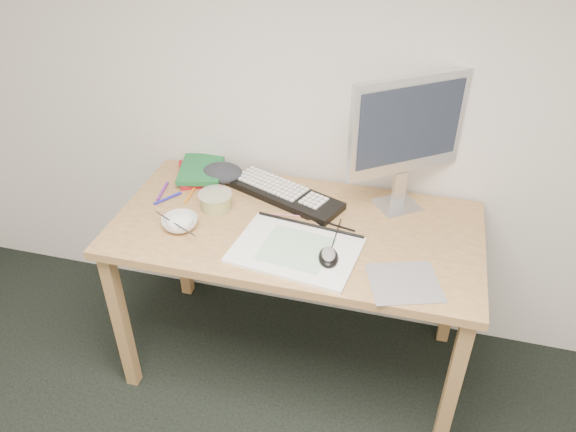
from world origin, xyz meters
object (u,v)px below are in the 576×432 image
keyboard (285,194)px  rice_bowl (180,223)px  sketchpad (296,250)px  monitor (407,129)px  desk (296,243)px

keyboard → rice_bowl: bearing=-114.9°
sketchpad → monitor: size_ratio=0.81×
desk → rice_bowl: (-0.42, -0.12, 0.10)m
keyboard → monitor: bearing=29.3°
sketchpad → rice_bowl: (-0.46, 0.03, 0.01)m
monitor → sketchpad: bearing=-166.0°
sketchpad → rice_bowl: rice_bowl is taller
desk → keyboard: keyboard is taller
desk → monitor: (0.36, 0.23, 0.42)m
keyboard → monitor: (0.45, 0.05, 0.33)m
desk → monitor: size_ratio=2.57×
desk → sketchpad: (0.04, -0.15, 0.09)m
monitor → rice_bowl: bearing=168.4°
monitor → rice_bowl: monitor is taller
monitor → rice_bowl: (-0.78, -0.36, -0.32)m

